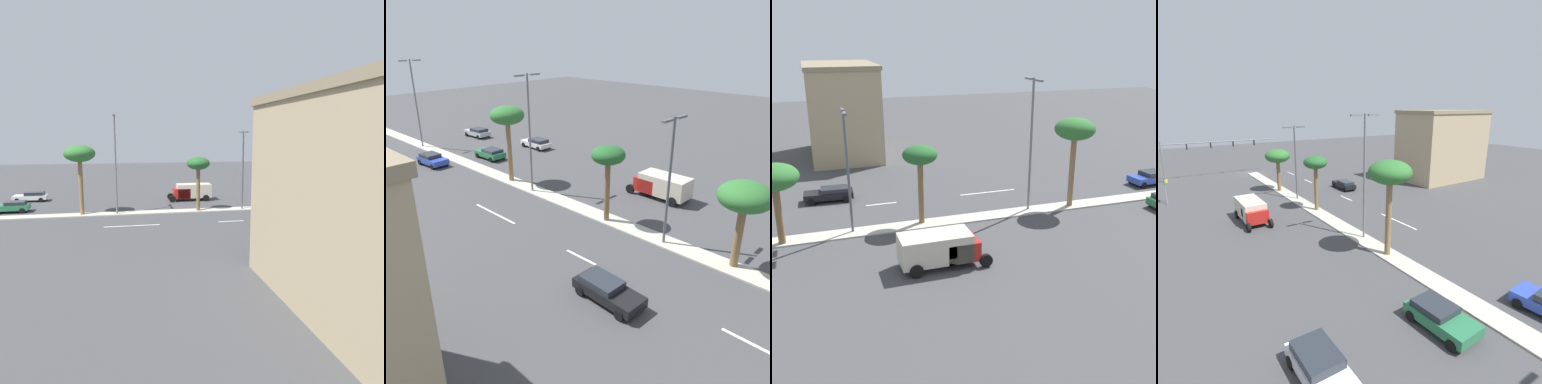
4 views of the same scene
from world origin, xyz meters
The scene contains 19 objects.
ground_plane centered at (0.00, 31.23, 0.00)m, with size 160.00×160.00×0.00m, color #424244.
median_curb centered at (0.00, 40.15, 0.06)m, with size 1.80×80.30×0.12m, color #B7B2A3.
lane_stripe_mid centered at (-5.94, 4.00, 0.01)m, with size 0.20×2.80×0.01m, color silver.
lane_stripe_center centered at (-5.94, 11.41, 0.01)m, with size 0.20×2.80×0.01m, color silver.
lane_stripe_front centered at (-5.94, 23.23, 0.01)m, with size 0.20×2.80×0.01m, color silver.
lane_stripe_trailing centered at (-5.94, 32.24, 0.01)m, with size 0.20×2.80×0.01m, color silver.
lane_stripe_left centered at (-5.94, 35.10, 0.01)m, with size 0.20×2.80×0.01m, color silver.
traffic_signal_gantry centered at (8.58, -0.36, 4.48)m, with size 18.76×0.53×6.63m.
directional_road_sign centered at (14.54, 12.61, 2.46)m, with size 0.10×1.32×3.45m.
commercial_building centered at (-25.80, 21.82, 5.71)m, with size 13.95×8.44×11.39m.
palm_tree_center centered at (0.34, 14.93, 5.06)m, with size 3.50×3.50×6.04m.
palm_tree_trailing centered at (-0.25, 25.65, 5.54)m, with size 2.76×2.76×6.44m.
palm_tree_near centered at (0.10, 39.19, 6.83)m, with size 3.47×3.47×7.90m.
street_lamp_rear centered at (-0.20, 20.09, 5.70)m, with size 2.90×0.24×9.49m.
street_lamp_inboard centered at (-0.28, 35.26, 6.64)m, with size 2.90×0.24×11.30m.
sedan_black_center centered at (-8.33, 18.88, 0.71)m, with size 2.05×4.48×1.29m.
sedan_white_right centered at (10.46, 47.09, 0.73)m, with size 2.05×4.43×1.34m.
sedan_green_leading centered at (3.25, 47.56, 0.72)m, with size 2.22×4.08×1.31m.
box_truck centered at (7.26, 25.20, 1.29)m, with size 2.52×6.01×2.33m.
Camera 4 is at (15.51, 57.23, 11.97)m, focal length 29.00 mm.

